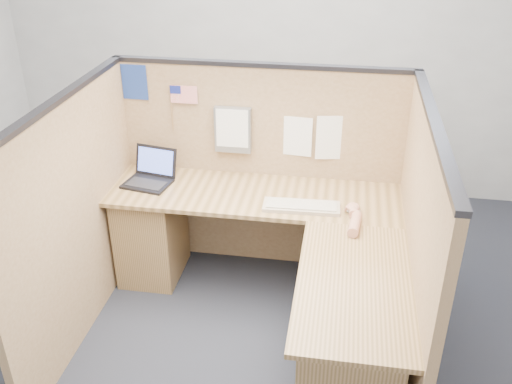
% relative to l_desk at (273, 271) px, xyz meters
% --- Properties ---
extents(floor, '(5.00, 5.00, 0.00)m').
position_rel_l_desk_xyz_m(floor, '(-0.18, -0.29, -0.39)').
color(floor, black).
rests_on(floor, ground).
extents(wall_back, '(5.00, 0.00, 5.00)m').
position_rel_l_desk_xyz_m(wall_back, '(-0.18, 1.96, 1.01)').
color(wall_back, '#9C9EA1').
rests_on(wall_back, floor).
extents(cubicle_partitions, '(2.06, 1.83, 1.53)m').
position_rel_l_desk_xyz_m(cubicle_partitions, '(-0.18, 0.14, 0.38)').
color(cubicle_partitions, olive).
rests_on(cubicle_partitions, floor).
extents(l_desk, '(1.95, 1.75, 0.73)m').
position_rel_l_desk_xyz_m(l_desk, '(0.00, 0.00, 0.00)').
color(l_desk, brown).
rests_on(l_desk, floor).
extents(laptop, '(0.34, 0.35, 0.22)m').
position_rel_l_desk_xyz_m(laptop, '(-0.93, 0.45, 0.39)').
color(laptop, black).
rests_on(laptop, l_desk).
extents(keyboard, '(0.49, 0.19, 0.03)m').
position_rel_l_desk_xyz_m(keyboard, '(0.15, 0.24, 0.35)').
color(keyboard, '#9F917C').
rests_on(keyboard, l_desk).
extents(mouse, '(0.11, 0.08, 0.04)m').
position_rel_l_desk_xyz_m(mouse, '(0.47, 0.23, 0.36)').
color(mouse, '#B7B6BB').
rests_on(mouse, l_desk).
extents(hand_forearm, '(0.10, 0.35, 0.07)m').
position_rel_l_desk_xyz_m(hand_forearm, '(0.48, 0.11, 0.37)').
color(hand_forearm, tan).
rests_on(hand_forearm, l_desk).
extents(blue_poster, '(0.18, 0.01, 0.24)m').
position_rel_l_desk_xyz_m(blue_poster, '(-1.06, 0.68, 0.97)').
color(blue_poster, navy).
rests_on(blue_poster, cubicle_partitions).
extents(american_flag, '(0.19, 0.01, 0.33)m').
position_rel_l_desk_xyz_m(american_flag, '(-0.74, 0.67, 0.89)').
color(american_flag, olive).
rests_on(american_flag, cubicle_partitions).
extents(file_holder, '(0.25, 0.05, 0.32)m').
position_rel_l_desk_xyz_m(file_holder, '(-0.38, 0.66, 0.68)').
color(file_holder, slate).
rests_on(file_holder, cubicle_partitions).
extents(paper_left, '(0.22, 0.02, 0.28)m').
position_rel_l_desk_xyz_m(paper_left, '(0.06, 0.68, 0.64)').
color(paper_left, white).
rests_on(paper_left, cubicle_partitions).
extents(paper_right, '(0.24, 0.04, 0.31)m').
position_rel_l_desk_xyz_m(paper_right, '(0.32, 0.68, 0.65)').
color(paper_right, white).
rests_on(paper_right, cubicle_partitions).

